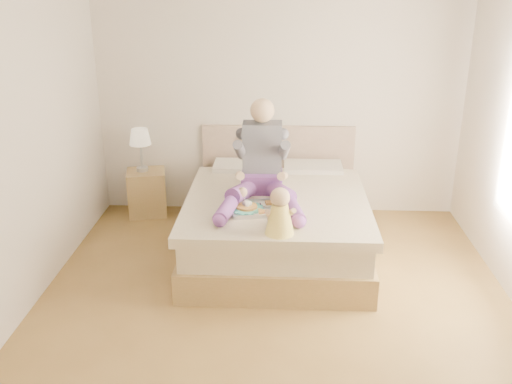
{
  "coord_description": "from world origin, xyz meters",
  "views": [
    {
      "loc": [
        0.04,
        -4.08,
        2.58
      ],
      "look_at": [
        -0.18,
        0.65,
        0.76
      ],
      "focal_mm": 40.0,
      "sensor_mm": 36.0,
      "label": 1
    }
  ],
  "objects_px": {
    "bed": "(277,218)",
    "nightstand": "(147,193)",
    "adult": "(262,168)",
    "tray": "(258,207)",
    "baby": "(280,215)"
  },
  "relations": [
    {
      "from": "bed",
      "to": "adult",
      "type": "xyz_separation_m",
      "value": [
        -0.14,
        -0.13,
        0.56
      ]
    },
    {
      "from": "baby",
      "to": "tray",
      "type": "bearing_deg",
      "value": 103.6
    },
    {
      "from": "bed",
      "to": "tray",
      "type": "bearing_deg",
      "value": -108.63
    },
    {
      "from": "bed",
      "to": "nightstand",
      "type": "height_order",
      "value": "bed"
    },
    {
      "from": "tray",
      "to": "adult",
      "type": "bearing_deg",
      "value": 75.72
    },
    {
      "from": "nightstand",
      "to": "adult",
      "type": "bearing_deg",
      "value": -47.12
    },
    {
      "from": "nightstand",
      "to": "adult",
      "type": "height_order",
      "value": "adult"
    },
    {
      "from": "nightstand",
      "to": "tray",
      "type": "distance_m",
      "value": 1.88
    },
    {
      "from": "nightstand",
      "to": "baby",
      "type": "bearing_deg",
      "value": -61.59
    },
    {
      "from": "bed",
      "to": "adult",
      "type": "height_order",
      "value": "adult"
    },
    {
      "from": "adult",
      "to": "nightstand",
      "type": "bearing_deg",
      "value": 144.42
    },
    {
      "from": "nightstand",
      "to": "baby",
      "type": "distance_m",
      "value": 2.38
    },
    {
      "from": "nightstand",
      "to": "tray",
      "type": "relative_size",
      "value": 0.94
    },
    {
      "from": "adult",
      "to": "tray",
      "type": "distance_m",
      "value": 0.43
    },
    {
      "from": "bed",
      "to": "baby",
      "type": "xyz_separation_m",
      "value": [
        0.03,
        -0.96,
        0.45
      ]
    }
  ]
}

